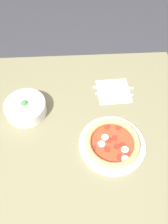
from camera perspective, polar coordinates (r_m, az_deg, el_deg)
name	(u,v)px	position (r m, az deg, el deg)	size (l,w,h in m)	color
ground_plane	(87,182)	(1.66, 0.70, -17.75)	(8.00, 8.00, 0.00)	#333338
dining_table	(88,140)	(1.08, 1.03, -7.44)	(1.04, 1.02, 0.72)	#706B4C
pizza	(112,143)	(0.95, 7.42, -8.03)	(0.29, 0.29, 0.04)	white
bowl	(26,107)	(1.06, -15.02, 1.19)	(0.19, 0.19, 0.08)	white
napkin	(114,91)	(1.14, 7.74, 5.39)	(0.17, 0.17, 0.00)	white
fork	(115,94)	(1.12, 8.03, 4.58)	(0.03, 0.19, 0.00)	silver
knife	(115,88)	(1.16, 8.08, 6.25)	(0.03, 0.21, 0.01)	silver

